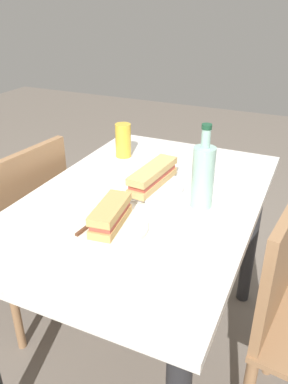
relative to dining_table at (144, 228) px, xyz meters
The scene contains 12 objects.
ground_plane 0.64m from the dining_table, ahead, with size 8.00×8.00×0.00m, color #6B6056.
dining_table is the anchor object (origin of this frame).
chair_far 0.59m from the dining_table, 90.91° to the left, with size 0.44×0.44×0.87m.
plate_near 0.26m from the dining_table, behind, with size 0.22×0.22×0.01m, color silver.
baguette_sandwich_near 0.28m from the dining_table, behind, with size 0.19×0.09×0.07m.
knife_near 0.29m from the dining_table, 166.61° to the left, with size 0.18×0.03×0.01m.
plate_far 0.15m from the dining_table, ahead, with size 0.22×0.22×0.01m, color white.
baguette_sandwich_far 0.19m from the dining_table, ahead, with size 0.26×0.09×0.07m.
knife_far 0.17m from the dining_table, 35.88° to the left, with size 0.18×0.02×0.01m.
water_bottle 0.31m from the dining_table, 82.70° to the right, with size 0.07×0.07×0.28m.
beer_glass 0.43m from the dining_table, 37.75° to the left, with size 0.07×0.07×0.14m, color gold.
paper_napkin 0.29m from the dining_table, 94.30° to the left, with size 0.14×0.14×0.00m, color white.
Camera 1 is at (-1.07, -0.49, 1.40)m, focal length 36.20 mm.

